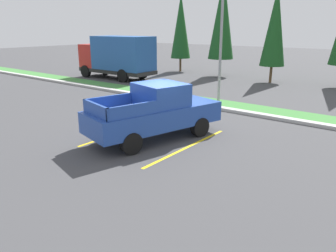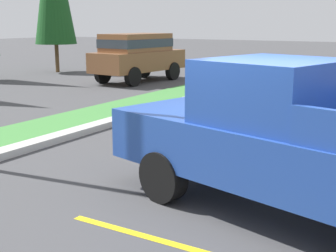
# 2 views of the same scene
# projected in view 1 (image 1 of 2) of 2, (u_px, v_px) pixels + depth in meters

# --- Properties ---
(ground_plane) EXTENTS (120.00, 120.00, 0.00)m
(ground_plane) POSITION_uv_depth(u_px,v_px,m) (163.00, 134.00, 13.13)
(ground_plane) COLOR #424244
(parking_line_near) EXTENTS (0.12, 4.80, 0.01)m
(parking_line_near) POSITION_uv_depth(u_px,v_px,m) (126.00, 131.00, 13.58)
(parking_line_near) COLOR yellow
(parking_line_near) RESTS_ON ground
(parking_line_far) EXTENTS (0.12, 4.80, 0.01)m
(parking_line_far) POSITION_uv_depth(u_px,v_px,m) (188.00, 147.00, 11.74)
(parking_line_far) COLOR yellow
(parking_line_far) RESTS_ON ground
(curb_strip) EXTENTS (56.00, 0.40, 0.15)m
(curb_strip) POSITION_uv_depth(u_px,v_px,m) (225.00, 109.00, 16.87)
(curb_strip) COLOR #B2B2AD
(curb_strip) RESTS_ON ground
(grass_median) EXTENTS (56.00, 1.80, 0.06)m
(grass_median) POSITION_uv_depth(u_px,v_px,m) (235.00, 106.00, 17.71)
(grass_median) COLOR #42843D
(grass_median) RESTS_ON ground
(pickup_truck_main) EXTENTS (3.13, 5.53, 2.10)m
(pickup_truck_main) POSITION_uv_depth(u_px,v_px,m) (155.00, 112.00, 12.39)
(pickup_truck_main) COLOR black
(pickup_truck_main) RESTS_ON ground
(cargo_truck_distant) EXTENTS (6.84, 2.59, 3.40)m
(cargo_truck_distant) POSITION_uv_depth(u_px,v_px,m) (117.00, 56.00, 26.75)
(cargo_truck_distant) COLOR black
(cargo_truck_distant) RESTS_ON ground
(street_light) EXTENTS (0.24, 1.49, 6.55)m
(street_light) POSITION_uv_depth(u_px,v_px,m) (220.00, 33.00, 16.88)
(street_light) COLOR gray
(street_light) RESTS_ON ground
(cypress_tree_leftmost) EXTENTS (1.83, 1.83, 7.04)m
(cypress_tree_leftmost) POSITION_uv_depth(u_px,v_px,m) (181.00, 26.00, 30.49)
(cypress_tree_leftmost) COLOR brown
(cypress_tree_leftmost) RESTS_ON ground
(cypress_tree_left_inner) EXTENTS (2.15, 2.15, 8.25)m
(cypress_tree_left_inner) POSITION_uv_depth(u_px,v_px,m) (222.00, 17.00, 27.25)
(cypress_tree_left_inner) COLOR brown
(cypress_tree_left_inner) RESTS_ON ground
(cypress_tree_center) EXTENTS (1.84, 1.84, 7.06)m
(cypress_tree_center) POSITION_uv_depth(u_px,v_px,m) (275.00, 26.00, 24.18)
(cypress_tree_center) COLOR brown
(cypress_tree_center) RESTS_ON ground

